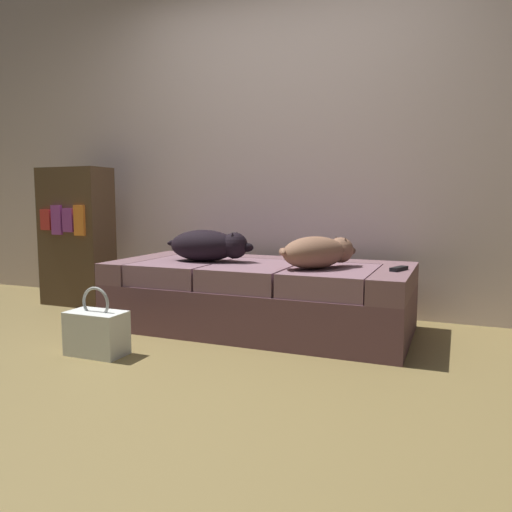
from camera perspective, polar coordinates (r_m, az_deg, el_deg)
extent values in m
plane|color=olive|center=(2.48, -8.39, -13.55)|extent=(10.00, 10.00, 0.00)
cube|color=silver|center=(3.88, 4.19, 14.65)|extent=(6.40, 0.10, 2.80)
cube|color=brown|center=(3.28, 0.33, -5.78)|extent=(1.93, 0.88, 0.30)
cube|color=#755258|center=(3.65, -12.34, -1.20)|extent=(0.20, 0.88, 0.14)
cube|color=#755258|center=(3.03, 15.68, -2.83)|extent=(0.20, 0.88, 0.14)
cube|color=#755258|center=(3.56, 2.38, -1.25)|extent=(1.53, 0.20, 0.14)
cube|color=#815D69|center=(3.38, -8.35, -1.73)|extent=(0.49, 0.66, 0.14)
cube|color=#815D69|center=(3.15, -0.34, -2.24)|extent=(0.49, 0.66, 0.14)
cube|color=#815D69|center=(2.99, 8.69, -2.77)|extent=(0.49, 0.66, 0.14)
ellipsoid|color=black|center=(3.33, -6.03, 1.20)|extent=(0.49, 0.31, 0.21)
sphere|color=black|center=(3.25, -2.45, 1.20)|extent=(0.17, 0.17, 0.17)
ellipsoid|color=black|center=(3.23, -1.15, 0.99)|extent=(0.11, 0.07, 0.06)
cone|color=black|center=(3.29, -2.20, 2.40)|extent=(0.04, 0.04, 0.05)
cone|color=black|center=(3.20, -2.73, 2.28)|extent=(0.04, 0.04, 0.05)
ellipsoid|color=black|center=(3.46, -8.90, 1.53)|extent=(0.12, 0.19, 0.05)
ellipsoid|color=#8A5E46|center=(2.97, 6.69, 0.40)|extent=(0.45, 0.48, 0.19)
sphere|color=#8A5E46|center=(3.09, 9.68, 0.68)|extent=(0.16, 0.16, 0.16)
ellipsoid|color=brown|center=(3.14, 10.68, 0.57)|extent=(0.10, 0.11, 0.06)
cone|color=brown|center=(3.12, 9.19, 1.83)|extent=(0.04, 0.04, 0.05)
cone|color=brown|center=(3.05, 10.22, 1.71)|extent=(0.04, 0.04, 0.05)
ellipsoid|color=#8A5E46|center=(2.90, 3.11, 0.48)|extent=(0.10, 0.17, 0.05)
cube|color=black|center=(2.99, 16.10, -1.41)|extent=(0.09, 0.16, 0.02)
cube|color=silver|center=(2.88, -17.83, -8.44)|extent=(0.32, 0.18, 0.24)
torus|color=#9DA09B|center=(2.84, -17.95, -5.12)|extent=(0.18, 0.02, 0.18)
cube|color=#503C27|center=(4.26, -19.88, 2.08)|extent=(0.56, 0.28, 1.10)
cube|color=red|center=(4.26, -23.01, 3.85)|extent=(0.09, 0.02, 0.16)
cube|color=#933F96|center=(4.18, -21.92, 3.86)|extent=(0.09, 0.02, 0.23)
cube|color=#8D3B8E|center=(4.10, -20.80, 3.87)|extent=(0.09, 0.02, 0.18)
cube|color=orange|center=(4.02, -19.63, 3.87)|extent=(0.09, 0.02, 0.23)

